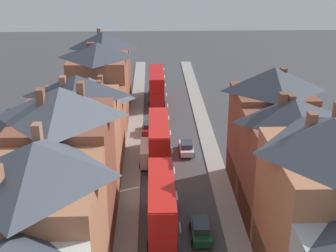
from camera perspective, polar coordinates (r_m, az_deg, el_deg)
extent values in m
cube|color=gray|center=(58.22, -4.36, -4.55)|extent=(2.20, 104.00, 0.14)
cube|color=gray|center=(58.65, 5.67, -4.39)|extent=(2.20, 104.00, 0.14)
cube|color=silver|center=(46.10, 1.48, -12.22)|extent=(0.14, 1.80, 0.01)
cube|color=silver|center=(51.19, 1.08, -8.48)|extent=(0.14, 1.80, 0.01)
cube|color=silver|center=(56.45, 0.76, -5.43)|extent=(0.14, 1.80, 0.01)
cube|color=silver|center=(61.85, 0.50, -2.91)|extent=(0.14, 1.80, 0.01)
cube|color=silver|center=(67.35, 0.29, -0.79)|extent=(0.14, 1.80, 0.01)
cube|color=silver|center=(72.93, 0.10, 1.00)|extent=(0.14, 1.80, 0.01)
cube|color=silver|center=(78.57, -0.06, 2.54)|extent=(0.14, 1.80, 0.01)
cube|color=silver|center=(84.26, -0.19, 3.87)|extent=(0.14, 1.80, 0.01)
cube|color=silver|center=(90.00, -0.31, 5.04)|extent=(0.14, 1.80, 0.01)
cube|color=silver|center=(95.76, -0.42, 6.06)|extent=(0.14, 1.80, 0.01)
cube|color=silver|center=(101.55, -0.51, 6.96)|extent=(0.14, 1.80, 0.01)
cube|color=#B2704C|center=(35.07, -14.77, -14.14)|extent=(8.00, 9.75, 11.18)
pyramid|color=#474C56|center=(31.65, -15.93, -3.99)|extent=(8.00, 9.75, 2.50)
cube|color=#99664C|center=(34.03, -15.67, -0.84)|extent=(0.60, 0.90, 1.41)
cube|color=brown|center=(42.88, -12.19, -6.25)|extent=(8.00, 9.46, 11.97)
cube|color=black|center=(44.55, -6.65, -11.25)|extent=(0.12, 8.71, 3.20)
pyramid|color=#565B66|center=(40.08, -12.99, 2.95)|extent=(8.00, 9.46, 2.49)
cube|color=brown|center=(41.23, -10.62, 4.51)|extent=(0.60, 0.90, 1.17)
cube|color=brown|center=(39.29, -15.28, 3.41)|extent=(0.60, 0.90, 1.38)
cube|color=#B2704C|center=(50.75, -10.56, -2.23)|extent=(8.00, 7.76, 10.94)
cube|color=olive|center=(51.98, -5.95, -6.10)|extent=(0.12, 7.14, 3.20)
pyramid|color=#383D47|center=(48.52, -11.09, 4.89)|extent=(8.00, 7.76, 2.20)
cube|color=#99664C|center=(48.18, -12.72, 5.31)|extent=(0.60, 0.90, 1.08)
cube|color=#A36042|center=(59.92, -9.24, -0.12)|extent=(8.00, 10.88, 7.54)
cube|color=olive|center=(60.37, -5.40, -1.99)|extent=(0.12, 10.01, 3.20)
pyramid|color=#565B66|center=(58.24, -9.54, 4.59)|extent=(8.00, 10.88, 2.75)
cube|color=brown|center=(56.29, -8.44, 4.80)|extent=(0.60, 0.90, 1.40)
cube|color=brown|center=(58.92, -8.25, 5.50)|extent=(0.60, 0.90, 1.25)
cube|color=#935138|center=(68.80, -8.35, 4.07)|extent=(8.00, 9.09, 10.42)
cube|color=maroon|center=(69.63, -4.96, 1.30)|extent=(0.12, 8.37, 3.20)
pyramid|color=#383D47|center=(67.20, -8.64, 9.17)|extent=(8.00, 9.09, 2.11)
cube|color=brown|center=(67.54, -9.62, 9.59)|extent=(0.60, 0.90, 0.95)
cube|color=brown|center=(67.72, -9.22, 9.64)|extent=(0.60, 0.90, 0.93)
cube|color=brown|center=(77.35, -7.67, 5.80)|extent=(8.00, 8.64, 9.72)
cube|color=navy|center=(78.00, -4.66, 3.56)|extent=(0.12, 7.95, 3.20)
pyramid|color=#383D47|center=(75.91, -7.90, 10.34)|extent=(8.00, 8.64, 2.75)
cube|color=#99664C|center=(77.86, -8.42, 11.17)|extent=(0.60, 0.90, 1.55)
cube|color=#B2704C|center=(38.23, 18.06, -10.99)|extent=(8.00, 10.42, 11.50)
pyramid|color=#474C56|center=(35.06, 19.39, -1.10)|extent=(8.00, 10.42, 2.74)
cube|color=brown|center=(35.37, 17.11, 0.53)|extent=(0.60, 0.90, 1.32)
cube|color=brown|center=(45.91, 14.35, -5.57)|extent=(8.00, 7.65, 10.45)
cube|color=olive|center=(46.74, 9.23, -9.70)|extent=(0.12, 7.04, 3.20)
pyramid|color=#383D47|center=(43.47, 15.11, 1.89)|extent=(8.00, 7.65, 2.21)
cube|color=brown|center=(43.58, 14.80, 2.86)|extent=(0.60, 0.90, 1.28)
cube|color=brown|center=(43.19, 13.80, 2.95)|extent=(0.60, 0.90, 1.51)
cube|color=brown|center=(52.34, 12.21, -1.55)|extent=(8.00, 7.35, 11.04)
cube|color=olive|center=(53.18, 7.74, -5.52)|extent=(0.12, 6.77, 3.20)
pyramid|color=#383D47|center=(50.12, 12.82, 5.61)|extent=(8.00, 7.35, 2.53)
cube|color=brown|center=(50.64, 13.87, 6.31)|extent=(0.60, 0.90, 1.08)
cube|color=red|center=(80.05, -1.40, 4.14)|extent=(2.44, 10.80, 2.50)
cube|color=red|center=(79.37, -1.41, 5.79)|extent=(2.44, 10.58, 2.30)
cube|color=red|center=(79.05, -1.42, 6.63)|extent=(2.39, 10.37, 0.10)
cube|color=#28333D|center=(85.12, -1.44, 5.35)|extent=(2.20, 0.10, 1.20)
cube|color=#28333D|center=(84.50, -1.46, 6.84)|extent=(2.20, 0.10, 1.10)
cube|color=#28333D|center=(79.98, -2.26, 4.30)|extent=(0.06, 9.18, 0.90)
cube|color=#28333D|center=(79.34, -2.28, 5.85)|extent=(0.06, 9.18, 0.90)
cube|color=yellow|center=(84.30, -1.46, 7.37)|extent=(1.34, 0.08, 0.32)
cylinder|color=black|center=(83.59, -2.26, 4.06)|extent=(0.30, 1.00, 1.00)
cylinder|color=black|center=(83.61, -0.58, 4.08)|extent=(0.30, 1.00, 1.00)
cylinder|color=black|center=(77.59, -2.27, 2.66)|extent=(0.30, 1.00, 1.00)
cylinder|color=black|center=(77.61, -0.46, 2.68)|extent=(0.30, 1.00, 1.00)
cube|color=red|center=(58.09, -1.13, -2.82)|extent=(2.44, 10.80, 2.50)
cube|color=red|center=(57.14, -1.14, -0.63)|extent=(2.44, 10.58, 2.30)
cube|color=red|center=(56.69, -1.15, 0.49)|extent=(2.39, 10.37, 0.10)
cube|color=#28333D|center=(62.92, -1.21, -0.64)|extent=(2.20, 0.10, 1.20)
cube|color=#28333D|center=(62.09, -1.22, 1.32)|extent=(2.20, 0.10, 1.10)
cube|color=#28333D|center=(57.98, -2.31, -2.61)|extent=(0.06, 9.18, 0.90)
cube|color=#28333D|center=(57.10, -2.34, -0.55)|extent=(0.06, 9.18, 0.90)
cube|color=yellow|center=(61.82, -1.23, 2.02)|extent=(1.34, 0.08, 0.32)
cylinder|color=black|center=(61.61, -2.30, -2.52)|extent=(0.30, 1.00, 1.00)
cylinder|color=black|center=(61.64, -0.03, -2.49)|extent=(0.30, 1.00, 1.00)
cylinder|color=black|center=(55.90, -2.32, -5.17)|extent=(0.30, 1.00, 1.00)
cylinder|color=black|center=(55.93, 0.19, -5.13)|extent=(0.30, 1.00, 1.00)
cube|color=red|center=(44.61, -0.80, -10.97)|extent=(2.44, 10.80, 2.50)
cube|color=red|center=(43.36, -0.82, -8.30)|extent=(2.44, 10.58, 2.30)
cube|color=red|center=(42.78, -0.83, -6.90)|extent=(2.39, 10.37, 0.10)
cube|color=#28333D|center=(49.10, -0.94, -7.41)|extent=(2.20, 0.10, 1.20)
cube|color=#28333D|center=(48.03, -0.96, -5.01)|extent=(2.20, 0.10, 1.10)
cube|color=#28333D|center=(44.47, -2.36, -10.72)|extent=(0.06, 9.18, 0.90)
cube|color=#28333D|center=(43.31, -2.41, -8.20)|extent=(0.06, 9.18, 0.90)
cube|color=yellow|center=(47.68, -0.96, -4.15)|extent=(1.34, 0.08, 0.32)
cylinder|color=black|center=(48.05, -2.36, -10.00)|extent=(0.30, 1.00, 1.00)
cylinder|color=black|center=(48.09, 0.59, -9.95)|extent=(0.30, 1.00, 1.00)
cylinder|color=black|center=(42.80, -2.39, -14.43)|extent=(0.30, 1.00, 1.00)
cylinder|color=black|center=(42.84, 0.98, -14.37)|extent=(0.30, 1.00, 1.00)
cube|color=maroon|center=(66.97, -2.36, -0.31)|extent=(1.70, 4.15, 0.77)
cube|color=#28333D|center=(66.52, -2.37, 0.17)|extent=(1.46, 2.08, 0.60)
cylinder|color=black|center=(68.32, -3.06, -0.21)|extent=(0.20, 0.62, 0.62)
cylinder|color=black|center=(68.30, -1.64, -0.20)|extent=(0.20, 0.62, 0.62)
cylinder|color=black|center=(65.93, -3.10, -1.05)|extent=(0.20, 0.62, 0.62)
cylinder|color=black|center=(65.92, -1.62, -1.03)|extent=(0.20, 0.62, 0.62)
cube|color=#144728|center=(44.49, 3.99, -12.62)|extent=(1.70, 4.37, 0.73)
cube|color=#28333D|center=(43.94, 4.04, -12.06)|extent=(1.46, 2.18, 0.60)
cylinder|color=black|center=(45.74, 2.72, -12.08)|extent=(0.20, 0.62, 0.62)
cylinder|color=black|center=(45.90, 4.88, -12.01)|extent=(0.20, 0.62, 0.62)
cylinder|color=black|center=(43.52, 3.01, -14.06)|extent=(0.20, 0.62, 0.62)
cylinder|color=black|center=(43.69, 5.30, -13.97)|extent=(0.20, 0.62, 0.62)
cube|color=silver|center=(60.73, 2.25, -2.73)|extent=(1.70, 4.20, 0.69)
cube|color=#28333D|center=(60.28, 2.27, -2.26)|extent=(1.46, 2.10, 0.60)
cylinder|color=black|center=(62.00, 1.37, -2.54)|extent=(0.20, 0.62, 0.62)
cylinder|color=black|center=(62.12, 2.94, -2.52)|extent=(0.20, 0.62, 0.62)
cylinder|color=black|center=(59.64, 1.51, -3.56)|extent=(0.20, 0.62, 0.62)
cylinder|color=black|center=(59.76, 3.15, -3.53)|extent=(0.20, 0.62, 0.62)
cube|color=white|center=(57.76, -2.41, -3.30)|extent=(1.96, 5.20, 2.10)
cube|color=#28333D|center=(59.96, -2.40, -2.01)|extent=(1.76, 0.10, 0.90)
cylinder|color=black|center=(59.62, -3.33, -3.55)|extent=(0.24, 0.72, 0.72)
cylinder|color=black|center=(59.60, -1.44, -3.53)|extent=(0.24, 0.72, 0.72)
cylinder|color=black|center=(56.81, -3.39, -4.89)|extent=(0.24, 0.72, 0.72)
cylinder|color=black|center=(56.79, -1.41, -4.87)|extent=(0.24, 0.72, 0.72)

